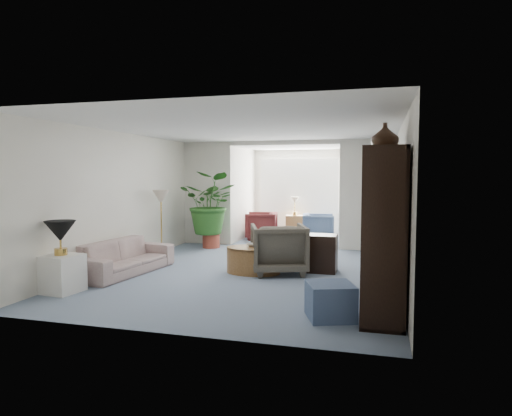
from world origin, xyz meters
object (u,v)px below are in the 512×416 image
(sunroom_chair_blue, at_px, (318,228))
(sunroom_table, at_px, (295,226))
(wingback_chair, at_px, (279,249))
(ottoman, at_px, (330,301))
(entertainment_cabinet, at_px, (383,230))
(coffee_cup, at_px, (260,246))
(sunroom_chair_maroon, at_px, (261,226))
(coffee_table, at_px, (253,260))
(side_table_dark, at_px, (321,253))
(sofa, at_px, (124,257))
(table_lamp, at_px, (60,231))
(cabinet_urn, at_px, (385,137))
(end_table, at_px, (62,274))
(coffee_bowl, at_px, (252,245))
(floor_lamp, at_px, (161,197))
(framed_picture, at_px, (399,175))
(plant_pot, at_px, (211,241))

(sunroom_chair_blue, distance_m, sunroom_table, 1.06)
(wingback_chair, relative_size, ottoman, 1.79)
(entertainment_cabinet, distance_m, ottoman, 1.13)
(coffee_cup, height_order, sunroom_chair_maroon, sunroom_chair_maroon)
(coffee_table, relative_size, side_table_dark, 1.44)
(wingback_chair, distance_m, entertainment_cabinet, 2.51)
(coffee_table, bearing_deg, sofa, -163.80)
(table_lamp, relative_size, cabinet_urn, 1.16)
(end_table, relative_size, coffee_cup, 5.49)
(sofa, bearing_deg, end_table, 178.22)
(entertainment_cabinet, bearing_deg, coffee_bowl, 142.18)
(table_lamp, height_order, entertainment_cabinet, entertainment_cabinet)
(table_lamp, relative_size, entertainment_cabinet, 0.22)
(floor_lamp, distance_m, side_table_dark, 3.61)
(wingback_chair, bearing_deg, sunroom_chair_blue, -112.38)
(coffee_bowl, bearing_deg, floor_lamp, 156.88)
(sunroom_chair_blue, bearing_deg, floor_lamp, 126.30)
(sunroom_chair_blue, bearing_deg, sofa, 140.48)
(sofa, relative_size, sunroom_chair_maroon, 2.46)
(table_lamp, xyz_separation_m, entertainment_cabinet, (4.50, 0.37, 0.12))
(end_table, distance_m, coffee_table, 3.07)
(wingback_chair, bearing_deg, entertainment_cabinet, 115.59)
(table_lamp, xyz_separation_m, cabinet_urn, (4.50, 0.87, 1.32))
(table_lamp, bearing_deg, framed_picture, 20.24)
(entertainment_cabinet, bearing_deg, sofa, 167.10)
(framed_picture, xyz_separation_m, ottoman, (-0.83, -1.91, -1.49))
(floor_lamp, bearing_deg, entertainment_cabinet, -30.95)
(sunroom_table, bearing_deg, coffee_table, -88.35)
(side_table_dark, xyz_separation_m, plant_pot, (-2.81, 1.94, -0.17))
(entertainment_cabinet, bearing_deg, floor_lamp, 149.05)
(table_lamp, distance_m, entertainment_cabinet, 4.51)
(sunroom_chair_maroon, bearing_deg, sofa, -23.80)
(entertainment_cabinet, bearing_deg, end_table, -175.34)
(end_table, height_order, side_table_dark, side_table_dark)
(entertainment_cabinet, xyz_separation_m, sunroom_chair_maroon, (-3.03, 5.55, -0.65))
(sunroom_table, bearing_deg, ottoman, -76.13)
(coffee_bowl, bearing_deg, sofa, -160.95)
(end_table, bearing_deg, framed_picture, 20.24)
(wingback_chair, bearing_deg, ottoman, 97.13)
(cabinet_urn, bearing_deg, ottoman, -120.05)
(wingback_chair, relative_size, sunroom_chair_maroon, 1.18)
(side_table_dark, bearing_deg, floor_lamp, 169.26)
(framed_picture, distance_m, sunroom_chair_blue, 4.73)
(floor_lamp, xyz_separation_m, cabinet_urn, (4.45, -2.17, 0.97))
(floor_lamp, xyz_separation_m, entertainment_cabinet, (4.45, -2.67, -0.24))
(framed_picture, xyz_separation_m, entertainment_cabinet, (-0.23, -1.38, -0.69))
(coffee_table, xyz_separation_m, cabinet_urn, (2.15, -1.11, 1.99))
(sofa, height_order, entertainment_cabinet, entertainment_cabinet)
(floor_lamp, distance_m, sunroom_chair_maroon, 3.33)
(plant_pot, bearing_deg, cabinet_urn, -42.03)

